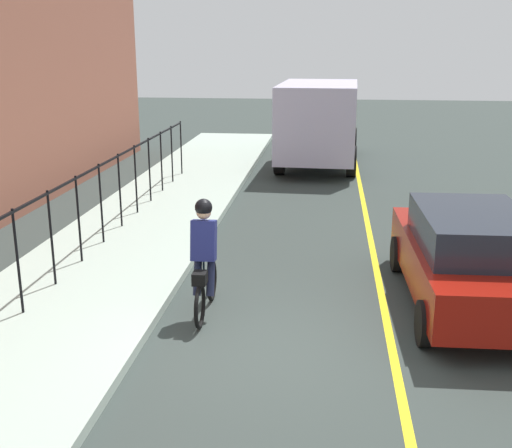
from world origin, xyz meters
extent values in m
plane|color=#313A37|center=(0.00, 0.00, 0.00)|extent=(80.00, 80.00, 0.00)
cube|color=yellow|center=(0.00, -1.60, 0.00)|extent=(36.00, 0.12, 0.01)
cube|color=#A1B3A6|center=(0.00, 3.40, 0.07)|extent=(40.00, 3.20, 0.15)
cylinder|color=black|center=(0.41, 3.80, 0.95)|extent=(0.04, 0.04, 1.60)
cylinder|color=black|center=(1.59, 3.80, 0.95)|extent=(0.04, 0.04, 1.60)
cylinder|color=black|center=(2.76, 3.80, 0.95)|extent=(0.04, 0.04, 1.60)
cylinder|color=black|center=(3.93, 3.80, 0.95)|extent=(0.04, 0.04, 1.60)
cylinder|color=black|center=(5.10, 3.80, 0.95)|extent=(0.04, 0.04, 1.60)
cylinder|color=black|center=(6.27, 3.80, 0.95)|extent=(0.04, 0.04, 1.60)
cylinder|color=black|center=(7.44, 3.80, 0.95)|extent=(0.04, 0.04, 1.60)
cylinder|color=black|center=(8.61, 3.80, 0.95)|extent=(0.04, 0.04, 1.60)
cylinder|color=black|center=(9.78, 3.80, 0.95)|extent=(0.04, 0.04, 1.60)
cylinder|color=black|center=(10.95, 3.80, 0.95)|extent=(0.04, 0.04, 1.60)
cube|color=black|center=(1.00, 3.80, 1.70)|extent=(19.91, 0.04, 0.04)
torus|color=black|center=(1.57, 1.15, 0.33)|extent=(0.66, 0.07, 0.66)
torus|color=black|center=(0.52, 1.14, 0.33)|extent=(0.66, 0.07, 0.66)
cube|color=black|center=(1.05, 1.14, 0.58)|extent=(0.93, 0.05, 0.24)
cylinder|color=black|center=(0.90, 1.14, 0.73)|extent=(0.03, 0.03, 0.35)
cube|color=navy|center=(0.95, 1.14, 1.21)|extent=(0.35, 0.36, 0.63)
sphere|color=tan|center=(1.00, 1.14, 1.62)|extent=(0.22, 0.22, 0.22)
sphere|color=black|center=(1.00, 1.14, 1.70)|extent=(0.26, 0.26, 0.26)
cylinder|color=#191E38|center=(0.93, 1.24, 0.68)|extent=(0.34, 0.12, 0.65)
cylinder|color=#191E38|center=(0.93, 1.04, 0.68)|extent=(0.34, 0.12, 0.65)
cube|color=black|center=(0.57, 1.14, 0.75)|extent=(0.24, 0.20, 0.18)
cube|color=maroon|center=(1.84, -2.86, 0.67)|extent=(4.45, 1.92, 0.70)
cube|color=#1E232D|center=(1.64, -2.87, 1.30)|extent=(2.51, 1.65, 0.56)
cylinder|color=black|center=(3.31, -1.97, 0.32)|extent=(0.65, 0.24, 0.64)
cylinder|color=black|center=(3.36, -3.67, 0.32)|extent=(0.65, 0.24, 0.64)
cylinder|color=black|center=(0.32, -2.06, 0.32)|extent=(0.65, 0.24, 0.64)
cube|color=#B5ADC8|center=(12.93, -0.29, 1.63)|extent=(4.84, 2.57, 2.30)
cube|color=silver|center=(16.35, -0.41, 1.43)|extent=(1.90, 2.27, 1.90)
cylinder|color=black|center=(16.25, 0.71, 0.48)|extent=(0.97, 0.33, 0.96)
cylinder|color=black|center=(16.17, -1.53, 0.48)|extent=(0.97, 0.33, 0.96)
cylinder|color=black|center=(11.91, 0.87, 0.48)|extent=(0.97, 0.33, 0.96)
cylinder|color=black|center=(11.83, -1.37, 0.48)|extent=(0.97, 0.33, 0.96)
camera|label=1|loc=(-7.92, -0.65, 4.03)|focal=44.81mm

